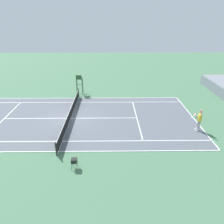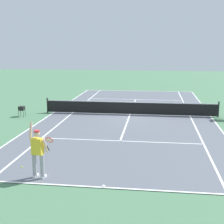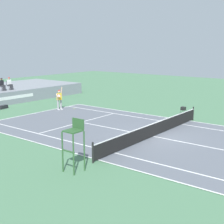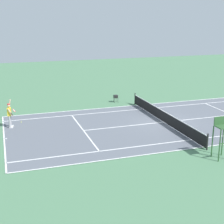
% 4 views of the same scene
% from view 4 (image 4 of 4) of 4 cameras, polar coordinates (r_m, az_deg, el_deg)
% --- Properties ---
extents(ground_plane, '(80.00, 80.00, 0.00)m').
position_cam_4_polar(ground_plane, '(26.75, 8.63, -1.74)').
color(ground_plane, '#4C7A56').
extents(court, '(11.08, 23.88, 0.03)m').
position_cam_4_polar(court, '(26.75, 8.63, -1.72)').
color(court, slate).
rests_on(court, ground).
extents(net, '(11.98, 0.10, 1.07)m').
position_cam_4_polar(net, '(26.60, 8.68, -0.67)').
color(net, black).
rests_on(net, ground).
extents(tennis_player, '(0.82, 0.62, 2.08)m').
position_cam_4_polar(tennis_player, '(26.10, -16.81, -0.42)').
color(tennis_player, '#9E9EA3').
rests_on(tennis_player, ground).
extents(tennis_ball, '(0.07, 0.07, 0.07)m').
position_cam_4_polar(tennis_ball, '(27.37, -14.99, -1.64)').
color(tennis_ball, '#D1E533').
rests_on(tennis_ball, ground).
extents(umpire_chair, '(0.77, 0.77, 2.44)m').
position_cam_4_polar(umpire_chair, '(20.44, 17.89, -3.32)').
color(umpire_chair, '#2D562D').
rests_on(umpire_chair, ground).
extents(ball_hopper, '(0.36, 0.36, 0.70)m').
position_cam_4_polar(ball_hopper, '(32.52, 0.62, 2.63)').
color(ball_hopper, black).
rests_on(ball_hopper, ground).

